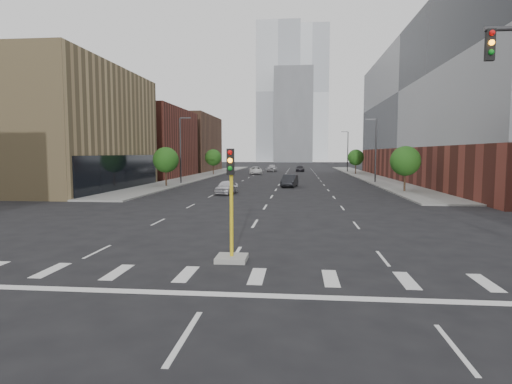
# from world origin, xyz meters

# --- Properties ---
(ground) EXTENTS (400.00, 400.00, 0.00)m
(ground) POSITION_xyz_m (0.00, 0.00, 0.00)
(ground) COLOR black
(ground) RESTS_ON ground
(sidewalk_left_far) EXTENTS (5.00, 92.00, 0.15)m
(sidewalk_left_far) POSITION_xyz_m (-15.00, 74.00, 0.07)
(sidewalk_left_far) COLOR gray
(sidewalk_left_far) RESTS_ON ground
(sidewalk_right_far) EXTENTS (5.00, 92.00, 0.15)m
(sidewalk_right_far) POSITION_xyz_m (15.00, 74.00, 0.07)
(sidewalk_right_far) COLOR gray
(sidewalk_right_far) RESTS_ON ground
(building_left_mid) EXTENTS (20.00, 24.00, 14.00)m
(building_left_mid) POSITION_xyz_m (-27.50, 40.00, 7.00)
(building_left_mid) COLOR tan
(building_left_mid) RESTS_ON ground
(building_left_far_a) EXTENTS (20.00, 22.00, 12.00)m
(building_left_far_a) POSITION_xyz_m (-27.50, 66.00, 6.00)
(building_left_far_a) COLOR brown
(building_left_far_a) RESTS_ON ground
(building_left_far_b) EXTENTS (20.00, 24.00, 13.00)m
(building_left_far_b) POSITION_xyz_m (-27.50, 92.00, 6.50)
(building_left_far_b) COLOR brown
(building_left_far_b) RESTS_ON ground
(building_right_main) EXTENTS (24.00, 70.00, 22.00)m
(building_right_main) POSITION_xyz_m (29.50, 60.00, 11.00)
(building_right_main) COLOR brown
(building_right_main) RESTS_ON ground
(tower_left) EXTENTS (22.00, 22.00, 70.00)m
(tower_left) POSITION_xyz_m (-8.00, 220.00, 35.00)
(tower_left) COLOR #B2B7BC
(tower_left) RESTS_ON ground
(tower_right) EXTENTS (20.00, 20.00, 80.00)m
(tower_right) POSITION_xyz_m (10.00, 260.00, 40.00)
(tower_right) COLOR #B2B7BC
(tower_right) RESTS_ON ground
(tower_mid) EXTENTS (18.00, 18.00, 44.00)m
(tower_mid) POSITION_xyz_m (0.00, 200.00, 22.00)
(tower_mid) COLOR slate
(tower_mid) RESTS_ON ground
(median_traffic_signal) EXTENTS (1.20, 1.20, 4.40)m
(median_traffic_signal) POSITION_xyz_m (0.00, 8.97, 0.97)
(median_traffic_signal) COLOR #999993
(median_traffic_signal) RESTS_ON ground
(streetlight_right_a) EXTENTS (1.60, 0.22, 9.07)m
(streetlight_right_a) POSITION_xyz_m (13.41, 55.00, 5.01)
(streetlight_right_a) COLOR #2D2D30
(streetlight_right_a) RESTS_ON ground
(streetlight_right_b) EXTENTS (1.60, 0.22, 9.07)m
(streetlight_right_b) POSITION_xyz_m (13.41, 90.00, 5.01)
(streetlight_right_b) COLOR #2D2D30
(streetlight_right_b) RESTS_ON ground
(streetlight_left) EXTENTS (1.60, 0.22, 9.07)m
(streetlight_left) POSITION_xyz_m (-13.41, 50.00, 5.01)
(streetlight_left) COLOR #2D2D30
(streetlight_left) RESTS_ON ground
(tree_left_near) EXTENTS (3.20, 3.20, 4.85)m
(tree_left_near) POSITION_xyz_m (-14.00, 45.00, 3.39)
(tree_left_near) COLOR #382619
(tree_left_near) RESTS_ON ground
(tree_left_far) EXTENTS (3.20, 3.20, 4.85)m
(tree_left_far) POSITION_xyz_m (-14.00, 75.00, 3.39)
(tree_left_far) COLOR #382619
(tree_left_far) RESTS_ON ground
(tree_right_near) EXTENTS (3.20, 3.20, 4.85)m
(tree_right_near) POSITION_xyz_m (14.00, 40.00, 3.39)
(tree_right_near) COLOR #382619
(tree_right_near) RESTS_ON ground
(tree_right_far) EXTENTS (3.20, 3.20, 4.85)m
(tree_right_far) POSITION_xyz_m (14.00, 80.00, 3.39)
(tree_right_far) COLOR #382619
(tree_right_far) RESTS_ON ground
(car_near_left) EXTENTS (2.18, 4.41, 1.45)m
(car_near_left) POSITION_xyz_m (-4.84, 36.43, 0.72)
(car_near_left) COLOR silver
(car_near_left) RESTS_ON ground
(car_mid_right) EXTENTS (2.21, 4.86, 1.55)m
(car_mid_right) POSITION_xyz_m (1.50, 46.50, 0.77)
(car_mid_right) COLOR black
(car_mid_right) RESTS_ON ground
(car_far_left) EXTENTS (3.19, 5.66, 1.49)m
(car_far_left) POSITION_xyz_m (-6.08, 79.23, 0.75)
(car_far_left) COLOR white
(car_far_left) RESTS_ON ground
(car_deep_right) EXTENTS (2.08, 4.82, 1.38)m
(car_deep_right) POSITION_xyz_m (2.98, 91.50, 0.69)
(car_deep_right) COLOR black
(car_deep_right) RESTS_ON ground
(car_distant) EXTENTS (2.22, 5.10, 1.71)m
(car_distant) POSITION_xyz_m (-3.46, 91.12, 0.86)
(car_distant) COLOR #B2B1B6
(car_distant) RESTS_ON ground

